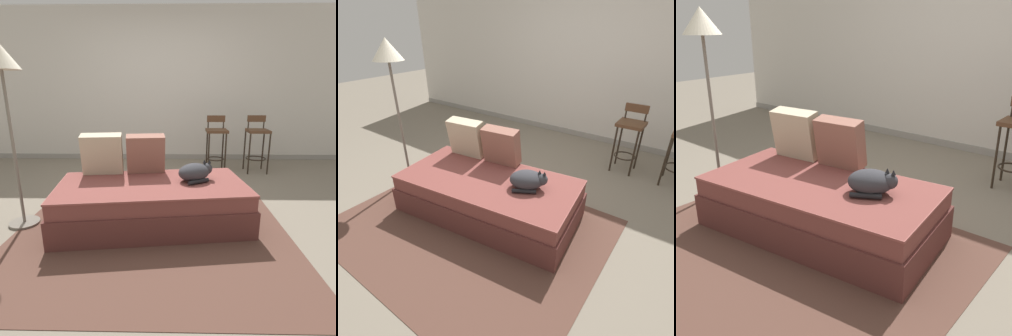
# 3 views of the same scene
# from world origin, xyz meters

# --- Properties ---
(ground_plane) EXTENTS (16.00, 16.00, 0.00)m
(ground_plane) POSITION_xyz_m (0.00, 0.00, 0.00)
(ground_plane) COLOR slate
(ground_plane) RESTS_ON ground
(wall_back_panel) EXTENTS (8.00, 0.10, 2.60)m
(wall_back_panel) POSITION_xyz_m (0.00, 2.25, 1.30)
(wall_back_panel) COLOR silver
(wall_back_panel) RESTS_ON ground
(wall_baseboard_trim) EXTENTS (8.00, 0.02, 0.09)m
(wall_baseboard_trim) POSITION_xyz_m (0.00, 2.20, 0.04)
(wall_baseboard_trim) COLOR gray
(wall_baseboard_trim) RESTS_ON ground
(area_rug) EXTENTS (2.49, 2.00, 0.01)m
(area_rug) POSITION_xyz_m (0.00, -0.70, 0.00)
(area_rug) COLOR brown
(area_rug) RESTS_ON ground
(couch) EXTENTS (1.89, 1.12, 0.41)m
(couch) POSITION_xyz_m (0.00, -0.40, 0.21)
(couch) COLOR brown
(couch) RESTS_ON ground
(throw_pillow_corner) EXTENTS (0.43, 0.26, 0.43)m
(throw_pillow_corner) POSITION_xyz_m (-0.53, -0.11, 0.62)
(throw_pillow_corner) COLOR beige
(throw_pillow_corner) RESTS_ON couch
(throw_pillow_middle) EXTENTS (0.42, 0.25, 0.41)m
(throw_pillow_middle) POSITION_xyz_m (-0.09, -0.06, 0.62)
(throw_pillow_middle) COLOR #936051
(throw_pillow_middle) RESTS_ON couch
(cat) EXTENTS (0.40, 0.37, 0.20)m
(cat) POSITION_xyz_m (0.41, -0.31, 0.50)
(cat) COLOR #333338
(cat) RESTS_ON couch
(floor_lamp) EXTENTS (0.32, 0.32, 1.65)m
(floor_lamp) POSITION_xyz_m (-1.25, -0.46, 1.39)
(floor_lamp) COLOR slate
(floor_lamp) RESTS_ON ground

